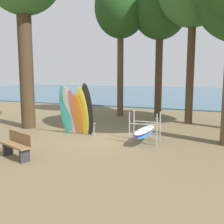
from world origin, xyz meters
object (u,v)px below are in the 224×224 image
Objects in this scene: tree_deep_back at (160,7)px; board_storage_rack at (144,131)px; park_bench at (17,145)px; tree_far_left_back at (121,9)px; leaning_board_pile at (76,111)px.

board_storage_rack is at bearing -81.87° from tree_deep_back.
tree_deep_back reaches higher than park_bench.
tree_deep_back is at bearing 12.57° from tree_far_left_back.
tree_far_left_back is 2.45m from tree_deep_back.
tree_far_left_back reaches higher than board_storage_rack.
tree_deep_back is 6.11× the size of park_bench.
board_storage_rack reaches higher than park_bench.
tree_far_left_back is at bearing 118.49° from board_storage_rack.
board_storage_rack is 1.46× the size of park_bench.
tree_deep_back is 9.25m from board_storage_rack.
tree_far_left_back is 3.70× the size of leaning_board_pile.
board_storage_rack is at bearing -61.51° from tree_far_left_back.
tree_deep_back reaches higher than board_storage_rack.
leaning_board_pile is at bearing 87.90° from park_bench.
park_bench is at bearing -92.10° from leaning_board_pile.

